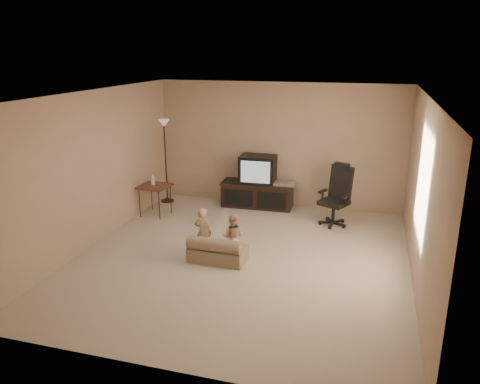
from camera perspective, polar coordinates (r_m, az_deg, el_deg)
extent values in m
plane|color=beige|center=(7.33, 0.19, -8.06)|extent=(5.50, 5.50, 0.00)
plane|color=white|center=(6.67, 0.21, 11.78)|extent=(5.50, 5.50, 0.00)
plane|color=tan|center=(9.50, 4.76, 5.70)|extent=(5.00, 0.00, 5.00)
plane|color=tan|center=(4.47, -9.58, -7.85)|extent=(5.00, 0.00, 5.00)
plane|color=tan|center=(7.93, -17.48, 2.67)|extent=(0.00, 5.50, 5.50)
plane|color=tan|center=(6.69, 21.27, -0.32)|extent=(0.00, 5.50, 5.50)
cube|color=black|center=(9.58, 2.14, -0.46)|extent=(1.44, 0.56, 0.46)
cube|color=black|center=(9.51, 2.16, 1.04)|extent=(1.48, 0.60, 0.04)
cube|color=black|center=(9.41, -0.18, -0.74)|extent=(0.59, 0.04, 0.35)
cube|color=black|center=(9.28, 3.84, -1.04)|extent=(0.59, 0.04, 0.35)
cube|color=black|center=(9.45, 2.21, 2.82)|extent=(0.73, 0.53, 0.56)
cube|color=white|center=(9.20, 1.87, 2.43)|extent=(0.58, 0.03, 0.44)
cube|color=#B8B8BB|center=(9.35, 5.46, 1.02)|extent=(0.42, 0.30, 0.06)
cylinder|color=black|center=(8.74, 11.29, -2.58)|extent=(0.06, 0.06, 0.36)
cube|color=black|center=(8.67, 11.37, -1.28)|extent=(0.60, 0.60, 0.08)
cube|color=black|center=(8.76, 12.21, 1.14)|extent=(0.46, 0.33, 0.64)
cube|color=black|center=(8.68, 12.34, 3.04)|extent=(0.28, 0.20, 0.14)
cube|color=black|center=(8.73, 10.06, 0.12)|extent=(0.16, 0.26, 0.04)
cube|color=black|center=(8.51, 12.86, -0.52)|extent=(0.16, 0.26, 0.04)
cube|color=brown|center=(9.13, -10.38, 0.70)|extent=(0.59, 0.59, 0.03)
cylinder|color=#302115|center=(9.15, -12.14, -1.28)|extent=(0.02, 0.02, 0.60)
cylinder|color=#302115|center=(8.93, -9.82, -1.61)|extent=(0.02, 0.02, 0.60)
cylinder|color=#302115|center=(9.50, -10.72, -0.52)|extent=(0.02, 0.02, 0.60)
cylinder|color=#302115|center=(9.28, -8.45, -0.81)|extent=(0.02, 0.02, 0.60)
cylinder|color=beige|center=(9.17, -10.56, 1.36)|extent=(0.08, 0.08, 0.15)
cone|color=#FCE4A4|center=(9.14, -10.59, 1.98)|extent=(0.06, 0.06, 0.05)
cylinder|color=#302115|center=(10.08, -8.83, -1.05)|extent=(0.27, 0.27, 0.03)
cylinder|color=#302115|center=(9.86, -9.04, 3.48)|extent=(0.03, 0.03, 1.65)
cone|color=beige|center=(9.70, -9.27, 8.27)|extent=(0.23, 0.23, 0.16)
cube|color=tan|center=(7.23, -2.73, -7.50)|extent=(0.87, 0.49, 0.22)
cylinder|color=tan|center=(7.02, -3.18, -6.46)|extent=(0.84, 0.23, 0.20)
imported|color=#D6AA85|center=(7.28, -4.54, -4.90)|extent=(0.31, 0.24, 0.80)
imported|color=#D6AA85|center=(7.18, -0.92, -5.46)|extent=(0.36, 0.21, 0.73)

